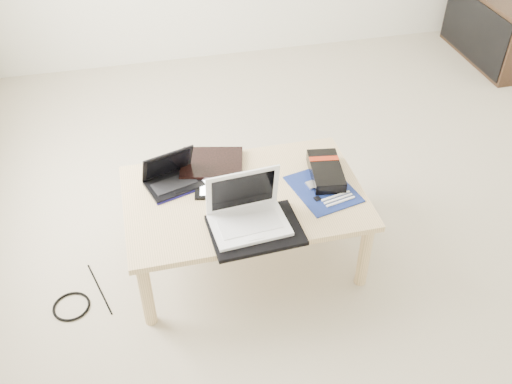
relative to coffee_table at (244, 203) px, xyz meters
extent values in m
plane|color=beige|center=(0.58, 0.21, -0.35)|extent=(4.00, 4.00, 0.00)
cube|color=#E3BE89|center=(0.00, 0.00, 0.03)|extent=(1.10, 0.70, 0.03)
cylinder|color=#E3BE89|center=(-0.50, -0.30, -0.17)|extent=(0.06, 0.06, 0.37)
cylinder|color=#E3BE89|center=(0.50, -0.30, -0.17)|extent=(0.06, 0.06, 0.37)
cylinder|color=#E3BE89|center=(-0.50, 0.30, -0.17)|extent=(0.06, 0.06, 0.37)
cylinder|color=#E3BE89|center=(0.50, 0.30, -0.17)|extent=(0.06, 0.06, 0.37)
cube|color=#3B2818|center=(2.36, 1.66, -0.10)|extent=(0.40, 0.90, 0.50)
cube|color=black|center=(2.16, 1.66, -0.10)|extent=(0.02, 0.86, 0.44)
cube|color=black|center=(-0.11, 0.25, 0.06)|extent=(0.34, 0.31, 0.03)
cube|color=black|center=(-0.30, 0.14, 0.06)|extent=(0.29, 0.24, 0.02)
cube|color=black|center=(-0.30, 0.14, 0.07)|extent=(0.22, 0.15, 0.00)
cube|color=black|center=(-0.28, 0.08, 0.07)|extent=(0.06, 0.04, 0.00)
cube|color=black|center=(-0.32, 0.19, 0.14)|extent=(0.26, 0.14, 0.16)
cube|color=black|center=(-0.32, 0.19, 0.14)|extent=(0.22, 0.11, 0.13)
cube|color=#0F0C48|center=(-0.28, 0.06, 0.05)|extent=(0.24, 0.09, 0.01)
cube|color=black|center=(-0.09, 0.08, 0.05)|extent=(0.27, 0.23, 0.01)
cube|color=white|center=(-0.09, 0.08, 0.06)|extent=(0.22, 0.18, 0.00)
cube|color=#BBBABF|center=(0.10, 0.02, 0.06)|extent=(0.12, 0.21, 0.02)
cube|color=#A8A8AD|center=(0.10, 0.02, 0.07)|extent=(0.09, 0.17, 0.00)
cube|color=black|center=(-0.01, -0.25, 0.06)|extent=(0.40, 0.30, 0.02)
cube|color=white|center=(-0.03, -0.23, 0.08)|extent=(0.34, 0.25, 0.02)
cube|color=white|center=(-0.03, -0.24, 0.09)|extent=(0.27, 0.14, 0.00)
cube|color=white|center=(-0.02, -0.32, 0.09)|extent=(0.07, 0.04, 0.00)
cube|color=white|center=(-0.03, -0.13, 0.19)|extent=(0.32, 0.06, 0.22)
cube|color=black|center=(-0.03, -0.14, 0.19)|extent=(0.27, 0.05, 0.17)
cube|color=navy|center=(0.37, -0.05, 0.05)|extent=(0.32, 0.37, 0.01)
cube|color=#BBBABF|center=(0.33, -0.01, 0.06)|extent=(0.06, 0.06, 0.01)
cube|color=gold|center=(0.42, 0.06, 0.06)|extent=(0.11, 0.03, 0.01)
cube|color=gold|center=(0.42, 0.04, 0.06)|extent=(0.11, 0.03, 0.01)
cube|color=silver|center=(0.40, -0.12, 0.06)|extent=(0.15, 0.04, 0.01)
cube|color=silver|center=(0.41, -0.14, 0.06)|extent=(0.15, 0.04, 0.01)
cube|color=silver|center=(0.41, -0.16, 0.06)|extent=(0.15, 0.04, 0.01)
cube|color=black|center=(0.32, -0.11, 0.06)|extent=(0.03, 0.03, 0.01)
cube|color=black|center=(0.41, 0.04, 0.08)|extent=(0.18, 0.30, 0.06)
cube|color=#9C240E|center=(0.42, 0.10, 0.11)|extent=(0.15, 0.06, 0.00)
torus|color=black|center=(-0.10, -0.07, 0.06)|extent=(0.11, 0.11, 0.01)
torus|color=black|center=(-0.85, -0.14, -0.35)|extent=(0.19, 0.19, 0.01)
cylinder|color=black|center=(-0.72, -0.06, -0.35)|extent=(0.11, 0.33, 0.01)
camera|label=1|loc=(-0.41, -1.96, 1.75)|focal=40.00mm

